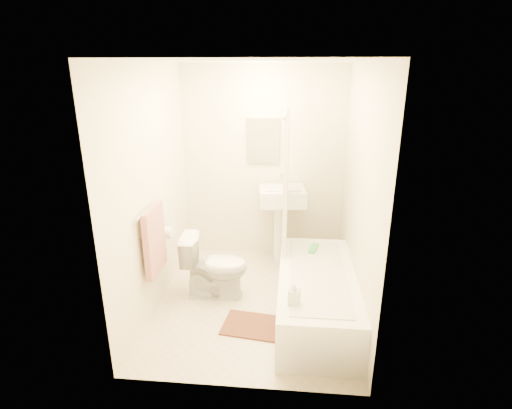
# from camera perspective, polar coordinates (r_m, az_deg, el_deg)

# --- Properties ---
(floor) EXTENTS (2.40, 2.40, 0.00)m
(floor) POSITION_cam_1_polar(r_m,az_deg,el_deg) (4.35, -0.32, -13.66)
(floor) COLOR beige
(floor) RESTS_ON ground
(ceiling) EXTENTS (2.40, 2.40, 0.00)m
(ceiling) POSITION_cam_1_polar(r_m,az_deg,el_deg) (3.66, -0.39, 19.85)
(ceiling) COLOR white
(ceiling) RESTS_ON ground
(wall_back) EXTENTS (2.00, 0.02, 2.40)m
(wall_back) POSITION_cam_1_polar(r_m,az_deg,el_deg) (4.99, 1.03, 5.72)
(wall_back) COLOR beige
(wall_back) RESTS_ON ground
(wall_left) EXTENTS (0.02, 2.40, 2.40)m
(wall_left) POSITION_cam_1_polar(r_m,az_deg,el_deg) (4.05, -14.57, 1.96)
(wall_left) COLOR beige
(wall_left) RESTS_ON ground
(wall_right) EXTENTS (0.02, 2.40, 2.40)m
(wall_right) POSITION_cam_1_polar(r_m,az_deg,el_deg) (3.87, 14.56, 1.15)
(wall_right) COLOR beige
(wall_right) RESTS_ON ground
(mirror) EXTENTS (0.40, 0.03, 0.55)m
(mirror) POSITION_cam_1_polar(r_m,az_deg,el_deg) (4.91, 1.03, 9.08)
(mirror) COLOR white
(mirror) RESTS_ON wall_back
(curtain_rod) EXTENTS (0.03, 1.70, 0.03)m
(curtain_rod) POSITION_cam_1_polar(r_m,az_deg,el_deg) (3.76, 4.47, 13.67)
(curtain_rod) COLOR silver
(curtain_rod) RESTS_ON wall_back
(shower_curtain) EXTENTS (0.04, 0.80, 1.55)m
(shower_curtain) POSITION_cam_1_polar(r_m,az_deg,el_deg) (4.29, 4.31, 3.74)
(shower_curtain) COLOR silver
(shower_curtain) RESTS_ON curtain_rod
(towel_bar) EXTENTS (0.02, 0.60, 0.02)m
(towel_bar) POSITION_cam_1_polar(r_m,az_deg,el_deg) (3.85, -15.11, -0.57)
(towel_bar) COLOR silver
(towel_bar) RESTS_ON wall_left
(towel) EXTENTS (0.06, 0.45, 0.66)m
(towel) POSITION_cam_1_polar(r_m,az_deg,el_deg) (3.95, -14.30, -4.96)
(towel) COLOR #CC7266
(towel) RESTS_ON towel_bar
(toilet_paper) EXTENTS (0.11, 0.12, 0.12)m
(toilet_paper) POSITION_cam_1_polar(r_m,az_deg,el_deg) (4.30, -12.62, -3.96)
(toilet_paper) COLOR white
(toilet_paper) RESTS_ON wall_left
(toilet) EXTENTS (0.71, 0.42, 0.68)m
(toilet) POSITION_cam_1_polar(r_m,az_deg,el_deg) (4.32, -5.91, -8.77)
(toilet) COLOR white
(toilet) RESTS_ON floor
(sink) EXTENTS (0.59, 0.50, 1.07)m
(sink) POSITION_cam_1_polar(r_m,az_deg,el_deg) (4.94, 3.66, -2.58)
(sink) COLOR white
(sink) RESTS_ON floor
(bathtub) EXTENTS (0.73, 1.67, 0.47)m
(bathtub) POSITION_cam_1_polar(r_m,az_deg,el_deg) (4.05, 8.60, -12.70)
(bathtub) COLOR white
(bathtub) RESTS_ON floor
(bath_mat) EXTENTS (0.58, 0.47, 0.02)m
(bath_mat) POSITION_cam_1_polar(r_m,az_deg,el_deg) (3.99, -0.66, -16.86)
(bath_mat) COLOR #4B2418
(bath_mat) RESTS_ON floor
(soap_bottle) EXTENTS (0.11, 0.11, 0.20)m
(soap_bottle) POSITION_cam_1_polar(r_m,az_deg,el_deg) (3.40, 5.49, -12.58)
(soap_bottle) COLOR silver
(soap_bottle) RESTS_ON bathtub
(scrub_brush) EXTENTS (0.12, 0.23, 0.04)m
(scrub_brush) POSITION_cam_1_polar(r_m,az_deg,el_deg) (4.38, 8.20, -6.28)
(scrub_brush) COLOR #43B555
(scrub_brush) RESTS_ON bathtub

